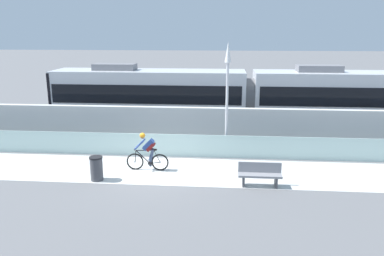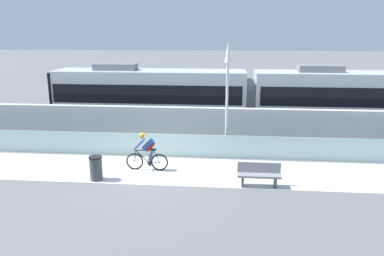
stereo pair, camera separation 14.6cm
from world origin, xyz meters
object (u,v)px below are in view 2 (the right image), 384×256
Objects in this scene: trash_bin at (96,168)px; cyclist_on_bike at (147,152)px; tram at (249,99)px; bench at (259,174)px; lamp_post_antenna at (227,85)px.

cyclist_on_bike is at bearing 35.49° from trash_bin.
cyclist_on_bike is 1.84× the size of trash_bin.
tram is at bearing 52.23° from trash_bin.
lamp_post_antenna is at bearing 109.98° from bench.
tram is 5.07m from lamp_post_antenna.
lamp_post_antenna is 5.42× the size of trash_bin.
tram reaches higher than bench.
bench is at bearing -90.25° from tram.
bench is at bearing -70.02° from lamp_post_antenna.
bench is (1.25, -3.44, -2.81)m from lamp_post_antenna.
trash_bin is at bearing -145.75° from lamp_post_antenna.
bench is at bearing -15.97° from cyclist_on_bike.
lamp_post_antenna is at bearing 34.25° from trash_bin.
bench is (6.24, -0.04, -0.00)m from trash_bin.
lamp_post_antenna is (3.24, 2.15, 2.51)m from cyclist_on_bike.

